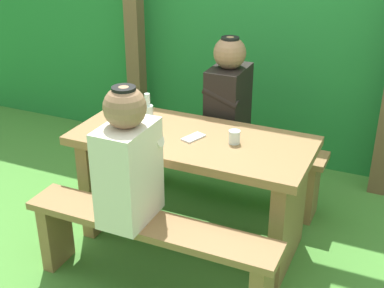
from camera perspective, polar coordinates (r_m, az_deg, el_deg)
ground_plane at (r=3.40m, az=-0.00°, el=-10.09°), size 12.00×12.00×0.00m
hedge_backdrop at (r=4.58m, az=9.61°, el=12.94°), size 6.40×1.06×2.02m
pergola_post_left at (r=4.28m, az=-6.35°, el=14.02°), size 0.12×0.12×2.27m
picnic_table at (r=3.14m, az=-0.00°, el=-2.90°), size 1.40×0.64×0.71m
bench_near at (r=2.81m, az=-4.63°, el=-10.57°), size 1.40×0.24×0.45m
bench_far at (r=3.66m, az=3.50°, el=-1.40°), size 1.40×0.24×0.45m
person_white_shirt at (r=2.62m, az=-6.94°, el=-1.77°), size 0.25×0.35×0.72m
person_black_coat at (r=3.47m, az=3.96°, el=5.32°), size 0.25×0.35×0.72m
drinking_glass at (r=2.96m, az=4.63°, el=0.77°), size 0.07×0.07×0.08m
bottle_left at (r=3.09m, az=-4.82°, el=2.98°), size 0.06×0.06×0.24m
cell_phone at (r=3.02m, az=0.16°, el=0.72°), size 0.11×0.16×0.01m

